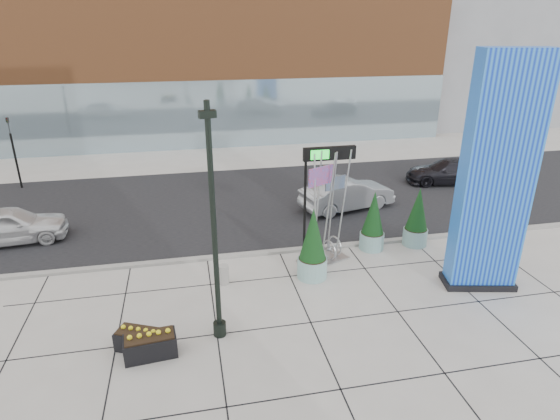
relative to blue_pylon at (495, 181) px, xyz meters
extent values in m
plane|color=#9E9991|center=(-7.60, -0.05, -3.99)|extent=(160.00, 160.00, 0.00)
cube|color=black|center=(-7.60, 9.95, -3.98)|extent=(80.00, 12.00, 0.02)
cube|color=gray|center=(-7.60, 3.95, -3.93)|extent=(80.00, 0.30, 0.12)
cube|color=brown|center=(-6.60, 26.95, 1.51)|extent=(34.00, 10.00, 11.00)
cube|color=#8CA5B2|center=(-6.60, 22.15, -1.49)|extent=(34.00, 0.60, 5.00)
cube|color=slate|center=(18.40, 31.95, 5.01)|extent=(20.00, 18.00, 18.00)
cube|color=#0C2CBE|center=(0.00, 0.00, 0.14)|extent=(2.44, 1.38, 8.27)
cube|color=black|center=(0.00, 0.00, -3.88)|extent=(2.66, 1.60, 0.23)
cylinder|color=black|center=(-9.51, -1.08, -0.42)|extent=(0.16, 0.16, 7.15)
cylinder|color=black|center=(-9.51, -1.08, -3.77)|extent=(0.39, 0.39, 0.45)
cube|color=black|center=(-9.51, -1.08, 2.80)|extent=(0.48, 0.28, 0.20)
cube|color=#A6A8AB|center=(-5.01, 2.95, -3.97)|extent=(2.22, 1.68, 0.05)
cylinder|color=#A6A8AB|center=(-5.64, 2.77, -1.73)|extent=(0.08, 0.08, 4.52)
cylinder|color=#A6A8AB|center=(-5.28, 3.09, -1.73)|extent=(0.08, 0.08, 4.52)
cylinder|color=#A6A8AB|center=(-4.91, 2.86, -1.73)|extent=(0.08, 0.08, 4.52)
cylinder|color=#A6A8AB|center=(-4.51, 3.13, -1.73)|extent=(0.08, 0.08, 4.52)
cylinder|color=#A6A8AB|center=(-4.28, 2.73, -1.73)|extent=(0.08, 0.08, 4.52)
torus|color=#A6A8AB|center=(-5.68, 2.86, -3.56)|extent=(0.37, 0.78, 0.82)
torus|color=#A6A8AB|center=(-5.23, 3.04, -3.56)|extent=(0.37, 0.78, 0.82)
torus|color=#A6A8AB|center=(-4.78, 2.86, -3.56)|extent=(0.37, 0.78, 0.82)
torus|color=#A6A8AB|center=(-4.33, 3.04, -3.56)|extent=(0.37, 0.78, 0.82)
cube|color=red|center=(-5.28, 2.95, -0.38)|extent=(1.07, 0.58, 0.72)
cube|color=#A6A8AB|center=(-4.46, 3.04, -0.83)|extent=(0.88, 0.30, 0.54)
cylinder|color=gray|center=(-9.10, 1.95, -3.63)|extent=(0.38, 0.38, 0.73)
cylinder|color=black|center=(-5.60, 3.75, -1.78)|extent=(0.11, 0.11, 4.43)
cube|color=black|center=(-4.65, 3.75, 0.22)|extent=(2.11, 0.21, 0.53)
cube|color=#19D833|center=(-5.08, 3.64, 0.22)|extent=(0.74, 0.03, 0.37)
cylinder|color=#7DA9A7|center=(-0.72, 3.55, -3.63)|extent=(1.03, 1.03, 0.72)
cylinder|color=black|center=(-0.72, 3.55, -3.27)|extent=(0.95, 0.95, 0.06)
cone|color=black|center=(-0.72, 3.55, -2.34)|extent=(0.93, 0.93, 1.86)
cylinder|color=#7DA9A7|center=(-2.70, 3.55, -3.63)|extent=(1.03, 1.03, 0.72)
cylinder|color=black|center=(-2.70, 3.55, -3.28)|extent=(0.94, 0.94, 0.06)
cone|color=black|center=(-2.70, 3.55, -2.35)|extent=(0.92, 0.92, 1.85)
cylinder|color=#7DA9A7|center=(-5.80, 1.75, -3.60)|extent=(1.12, 1.12, 0.78)
cylinder|color=black|center=(-5.80, 1.75, -3.21)|extent=(1.03, 1.03, 0.07)
cone|color=black|center=(-5.80, 1.75, -2.21)|extent=(1.00, 1.00, 2.01)
cube|color=black|center=(-11.54, -1.63, -3.68)|extent=(1.54, 0.88, 0.63)
cube|color=black|center=(-11.54, -1.63, -3.34)|extent=(1.43, 0.77, 0.06)
cube|color=black|center=(-11.87, -1.25, -3.71)|extent=(1.50, 1.17, 0.58)
cube|color=black|center=(-11.87, -1.25, -3.40)|extent=(1.37, 1.04, 0.06)
imported|color=silver|center=(-17.86, 7.28, -3.20)|extent=(4.85, 2.38, 1.59)
imported|color=#94979B|center=(-2.24, 8.06, -3.19)|extent=(5.15, 2.83, 1.61)
imported|color=black|center=(5.03, 10.79, -3.29)|extent=(5.17, 2.87, 1.42)
cylinder|color=black|center=(-19.60, 14.95, -2.39)|extent=(0.12, 0.12, 3.20)
imported|color=black|center=(-19.60, 14.95, -0.34)|extent=(0.15, 0.18, 0.90)
camera|label=1|loc=(-10.11, -13.14, 5.00)|focal=30.00mm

